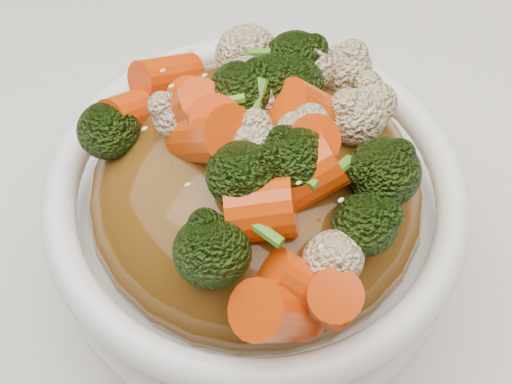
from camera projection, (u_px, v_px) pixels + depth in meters
tablecloth at (216, 202)px, 0.49m from camera, size 1.20×0.80×0.04m
bowl at (256, 226)px, 0.41m from camera, size 0.27×0.27×0.08m
sauce_base at (256, 195)px, 0.38m from camera, size 0.21×0.21×0.09m
carrots at (256, 117)px, 0.34m from camera, size 0.21×0.21×0.05m
broccoli at (256, 119)px, 0.34m from camera, size 0.21×0.21×0.04m
cauliflower at (256, 121)px, 0.34m from camera, size 0.21×0.21×0.03m
scallions at (256, 116)px, 0.34m from camera, size 0.16×0.16×0.02m
sesame_seeds at (256, 116)px, 0.34m from camera, size 0.19×0.19×0.01m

